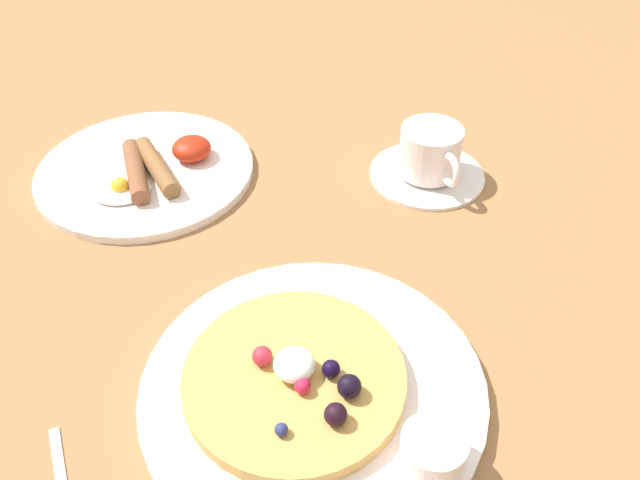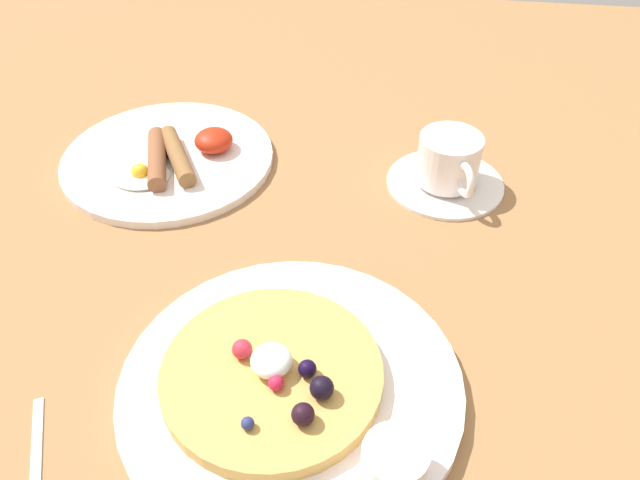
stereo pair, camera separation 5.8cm
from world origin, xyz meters
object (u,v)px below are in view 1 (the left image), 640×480
Objects in this scene: coffee_saucer at (427,173)px; coffee_cup at (431,150)px; pancake_plate at (313,387)px; syrup_ramekin at (433,452)px; breakfast_plate at (146,170)px.

coffee_cup is (0.06, -0.17, 3.35)cm from coffee_saucer.
syrup_ramekin is at bearing -39.11° from pancake_plate.
coffee_saucer is 1.38× the size of coffee_cup.
pancake_plate is at bearing -112.74° from coffee_saucer.
breakfast_plate is 33.64cm from coffee_saucer.
coffee_cup is at bearing -69.20° from coffee_saucer.
pancake_plate is 2.10× the size of coffee_saucer.
breakfast_plate is 1.88× the size of coffee_saucer.
coffee_cup is at bearing -0.30° from breakfast_plate.
breakfast_plate is at bearing 179.70° from coffee_cup.
breakfast_plate is 33.87cm from coffee_cup.
pancake_plate is at bearing -112.95° from coffee_cup.
coffee_cup is at bearing 67.05° from pancake_plate.
pancake_plate is 37.19cm from breakfast_plate.
breakfast_plate is (-29.48, 38.04, -2.54)cm from syrup_ramekin.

